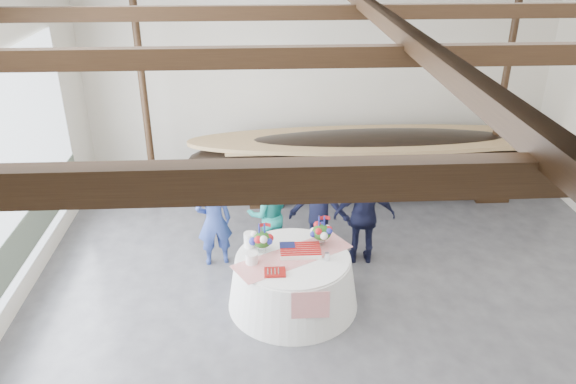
{
  "coord_description": "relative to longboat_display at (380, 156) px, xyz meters",
  "views": [
    {
      "loc": [
        -1.31,
        -5.78,
        5.31
      ],
      "look_at": [
        -0.86,
        2.59,
        1.21
      ],
      "focal_mm": 35.0,
      "sensor_mm": 36.0,
      "label": 1
    }
  ],
  "objects": [
    {
      "name": "guest_woman_blue",
      "position": [
        -3.24,
        -2.36,
        -0.13
      ],
      "size": [
        0.66,
        0.5,
        1.61
      ],
      "primitive_type": "imported",
      "rotation": [
        0.0,
        0.0,
        3.35
      ],
      "color": "navy",
      "rests_on": "ground"
    },
    {
      "name": "tabletop_items",
      "position": [
        -2.06,
        -3.39,
        0.06
      ],
      "size": [
        1.85,
        1.38,
        0.4
      ],
      "color": "#B51218",
      "rests_on": "banquet_table"
    },
    {
      "name": "pavilion_structure",
      "position": [
        -1.14,
        -3.94,
        3.07
      ],
      "size": [
        9.8,
        11.76,
        4.5
      ],
      "color": "black",
      "rests_on": "ground"
    },
    {
      "name": "ceiling",
      "position": [
        -1.14,
        -4.75,
        3.57
      ],
      "size": [
        10.0,
        12.0,
        0.01
      ],
      "primitive_type": "cube",
      "color": "white",
      "rests_on": "wall_back"
    },
    {
      "name": "guest_man_right",
      "position": [
        -0.74,
        -2.43,
        -0.07
      ],
      "size": [
        1.04,
        0.49,
        1.74
      ],
      "primitive_type": "imported",
      "rotation": [
        0.0,
        0.0,
        3.07
      ],
      "color": "black",
      "rests_on": "ground"
    },
    {
      "name": "longboat_display",
      "position": [
        0.0,
        0.0,
        0.0
      ],
      "size": [
        7.81,
        1.56,
        1.46
      ],
      "color": "black",
      "rests_on": "ground"
    },
    {
      "name": "wall_back",
      "position": [
        -1.14,
        1.25,
        1.32
      ],
      "size": [
        10.0,
        0.02,
        4.5
      ],
      "primitive_type": "cube",
      "color": "silver",
      "rests_on": "ground"
    },
    {
      "name": "banquet_table",
      "position": [
        -2.0,
        -3.57,
        -0.51
      ],
      "size": [
        1.97,
        1.97,
        0.84
      ],
      "color": "white",
      "rests_on": "ground"
    },
    {
      "name": "guest_woman_teal",
      "position": [
        -2.33,
        -2.08,
        -0.18
      ],
      "size": [
        0.81,
        0.67,
        1.51
      ],
      "primitive_type": "imported",
      "rotation": [
        0.0,
        0.0,
        3.28
      ],
      "color": "teal",
      "rests_on": "ground"
    },
    {
      "name": "floor",
      "position": [
        -1.14,
        -4.75,
        -0.93
      ],
      "size": [
        10.0,
        12.0,
        0.01
      ],
      "primitive_type": "cube",
      "color": "#3D3D42",
      "rests_on": "ground"
    },
    {
      "name": "guest_man_left",
      "position": [
        -1.45,
        -2.03,
        -0.09
      ],
      "size": [
        1.23,
        0.91,
        1.69
      ],
      "primitive_type": "imported",
      "rotation": [
        0.0,
        0.0,
        2.86
      ],
      "color": "black",
      "rests_on": "ground"
    }
  ]
}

